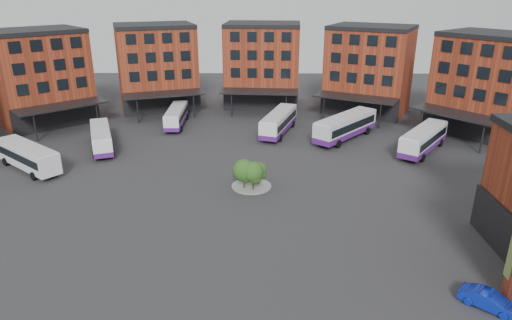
{
  "coord_description": "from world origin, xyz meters",
  "views": [
    {
      "loc": [
        2.99,
        -33.97,
        21.05
      ],
      "look_at": [
        2.53,
        9.84,
        4.0
      ],
      "focal_mm": 32.0,
      "sensor_mm": 36.0,
      "label": 1
    }
  ],
  "objects_px": {
    "bus_d": "(279,122)",
    "tree_island": "(250,173)",
    "bus_a": "(27,155)",
    "bus_c": "(176,116)",
    "bus_f": "(424,139)",
    "blue_car": "(489,300)",
    "bus_e": "(346,126)",
    "bus_b": "(101,138)"
  },
  "relations": [
    {
      "from": "bus_d",
      "to": "tree_island",
      "type": "bearing_deg",
      "value": -82.97
    },
    {
      "from": "bus_a",
      "to": "bus_c",
      "type": "height_order",
      "value": "bus_a"
    },
    {
      "from": "bus_f",
      "to": "bus_d",
      "type": "bearing_deg",
      "value": -165.47
    },
    {
      "from": "tree_island",
      "to": "blue_car",
      "type": "bearing_deg",
      "value": -49.1
    },
    {
      "from": "bus_d",
      "to": "bus_e",
      "type": "relative_size",
      "value": 1.05
    },
    {
      "from": "tree_island",
      "to": "bus_c",
      "type": "relative_size",
      "value": 0.43
    },
    {
      "from": "tree_island",
      "to": "bus_b",
      "type": "distance_m",
      "value": 23.99
    },
    {
      "from": "bus_a",
      "to": "bus_e",
      "type": "height_order",
      "value": "bus_e"
    },
    {
      "from": "bus_b",
      "to": "bus_e",
      "type": "xyz_separation_m",
      "value": [
        33.67,
        4.66,
        0.3
      ]
    },
    {
      "from": "bus_b",
      "to": "bus_f",
      "type": "distance_m",
      "value": 43.1
    },
    {
      "from": "bus_f",
      "to": "bus_c",
      "type": "bearing_deg",
      "value": -161.39
    },
    {
      "from": "bus_a",
      "to": "bus_b",
      "type": "xyz_separation_m",
      "value": [
        6.42,
        7.39,
        -0.26
      ]
    },
    {
      "from": "bus_e",
      "to": "bus_a",
      "type": "bearing_deg",
      "value": -121.89
    },
    {
      "from": "bus_b",
      "to": "bus_e",
      "type": "bearing_deg",
      "value": -12.73
    },
    {
      "from": "bus_a",
      "to": "bus_d",
      "type": "relative_size",
      "value": 0.87
    },
    {
      "from": "bus_e",
      "to": "blue_car",
      "type": "relative_size",
      "value": 2.89
    },
    {
      "from": "tree_island",
      "to": "bus_f",
      "type": "distance_m",
      "value": 25.67
    },
    {
      "from": "bus_c",
      "to": "bus_f",
      "type": "bearing_deg",
      "value": -19.36
    },
    {
      "from": "tree_island",
      "to": "bus_b",
      "type": "bearing_deg",
      "value": 148.24
    },
    {
      "from": "bus_d",
      "to": "bus_b",
      "type": "bearing_deg",
      "value": -145.56
    },
    {
      "from": "bus_d",
      "to": "blue_car",
      "type": "bearing_deg",
      "value": -53.7
    },
    {
      "from": "bus_c",
      "to": "bus_e",
      "type": "bearing_deg",
      "value": -14.9
    },
    {
      "from": "bus_e",
      "to": "blue_car",
      "type": "height_order",
      "value": "bus_e"
    },
    {
      "from": "bus_a",
      "to": "blue_car",
      "type": "bearing_deg",
      "value": -81.02
    },
    {
      "from": "bus_c",
      "to": "bus_a",
      "type": "bearing_deg",
      "value": -129.58
    },
    {
      "from": "tree_island",
      "to": "bus_d",
      "type": "relative_size",
      "value": 0.37
    },
    {
      "from": "bus_b",
      "to": "tree_island",
      "type": "bearing_deg",
      "value": -52.37
    },
    {
      "from": "bus_a",
      "to": "bus_c",
      "type": "bearing_deg",
      "value": -0.12
    },
    {
      "from": "bus_c",
      "to": "bus_f",
      "type": "relative_size",
      "value": 0.95
    },
    {
      "from": "bus_a",
      "to": "bus_f",
      "type": "xyz_separation_m",
      "value": [
        49.51,
        6.77,
        -0.11
      ]
    },
    {
      "from": "bus_f",
      "to": "blue_car",
      "type": "bearing_deg",
      "value": -63.39
    },
    {
      "from": "tree_island",
      "to": "bus_e",
      "type": "height_order",
      "value": "bus_e"
    },
    {
      "from": "blue_car",
      "to": "bus_a",
      "type": "bearing_deg",
      "value": 100.83
    },
    {
      "from": "bus_f",
      "to": "blue_car",
      "type": "distance_m",
      "value": 32.07
    },
    {
      "from": "bus_e",
      "to": "bus_f",
      "type": "bearing_deg",
      "value": 12.11
    },
    {
      "from": "bus_a",
      "to": "bus_e",
      "type": "distance_m",
      "value": 41.86
    },
    {
      "from": "bus_b",
      "to": "bus_c",
      "type": "height_order",
      "value": "bus_b"
    },
    {
      "from": "bus_b",
      "to": "blue_car",
      "type": "height_order",
      "value": "bus_b"
    },
    {
      "from": "tree_island",
      "to": "bus_d",
      "type": "distance_m",
      "value": 20.18
    },
    {
      "from": "bus_c",
      "to": "bus_e",
      "type": "height_order",
      "value": "bus_e"
    },
    {
      "from": "bus_b",
      "to": "bus_c",
      "type": "distance_m",
      "value": 13.73
    },
    {
      "from": "tree_island",
      "to": "bus_c",
      "type": "bearing_deg",
      "value": 117.23
    }
  ]
}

